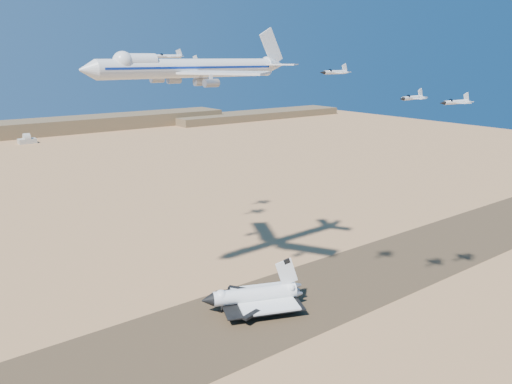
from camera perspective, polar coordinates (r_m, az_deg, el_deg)
ground at (r=190.77m, az=-3.39°, el=-15.03°), size 1200.00×1200.00×0.00m
runway at (r=190.75m, az=-3.39°, el=-15.02°), size 600.00×50.00×0.06m
ridgeline at (r=689.14m, az=-23.65°, el=6.53°), size 960.00×90.00×18.00m
shuttle at (r=199.51m, az=-0.22°, el=-11.82°), size 40.83×33.95×19.86m
carrier_747 at (r=190.74m, az=-8.06°, el=13.84°), size 86.85×67.40×21.66m
crew_a at (r=200.15m, az=2.40°, el=-13.16°), size 0.66×0.77×1.79m
crew_b at (r=197.92m, az=3.00°, el=-13.51°), size 0.74×0.98×1.78m
crew_c at (r=199.03m, az=3.24°, el=-13.36°), size 1.04×1.03×1.65m
chase_jet_a at (r=172.30m, az=8.99°, el=13.39°), size 13.77×7.45×3.43m
chase_jet_b at (r=173.75m, az=17.41°, el=10.26°), size 14.17×7.81×3.54m
chase_jet_c at (r=187.03m, az=21.85°, el=9.53°), size 15.46×8.39×3.85m
chase_jet_e at (r=242.14m, az=-10.10°, el=15.04°), size 16.71×8.84×4.16m
chase_jet_f at (r=264.33m, az=-8.05°, el=14.58°), size 15.69×8.34×3.91m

